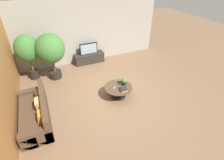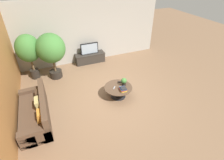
# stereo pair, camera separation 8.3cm
# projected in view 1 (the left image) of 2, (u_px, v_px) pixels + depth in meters

# --- Properties ---
(ground_plane) EXTENTS (24.00, 24.00, 0.00)m
(ground_plane) POSITION_uv_depth(u_px,v_px,m) (112.00, 96.00, 6.57)
(ground_plane) COLOR brown
(back_wall_stone) EXTENTS (7.40, 0.12, 3.00)m
(back_wall_stone) POSITION_uv_depth(u_px,v_px,m) (85.00, 31.00, 8.21)
(back_wall_stone) COLOR #A39E93
(back_wall_stone) RESTS_ON ground
(side_wall_left) EXTENTS (0.12, 7.40, 3.00)m
(side_wall_left) POSITION_uv_depth(u_px,v_px,m) (1.00, 80.00, 4.81)
(side_wall_left) COLOR #B2753D
(side_wall_left) RESTS_ON ground
(media_console) EXTENTS (1.45, 0.50, 0.47)m
(media_console) POSITION_uv_depth(u_px,v_px,m) (89.00, 58.00, 8.68)
(media_console) COLOR #2D2823
(media_console) RESTS_ON ground
(television) EXTENTS (0.86, 0.13, 0.54)m
(television) POSITION_uv_depth(u_px,v_px,m) (89.00, 49.00, 8.41)
(television) COLOR black
(television) RESTS_ON media_console
(coffee_table) EXTENTS (1.02, 1.02, 0.42)m
(coffee_table) POSITION_uv_depth(u_px,v_px,m) (118.00, 90.00, 6.41)
(coffee_table) COLOR black
(coffee_table) RESTS_ON ground
(couch_by_wall) EXTENTS (0.84, 2.16, 0.84)m
(couch_by_wall) POSITION_uv_depth(u_px,v_px,m) (36.00, 113.00, 5.43)
(couch_by_wall) COLOR #4C3828
(couch_by_wall) RESTS_ON ground
(potted_palm_tall) EXTENTS (0.95, 0.95, 1.93)m
(potted_palm_tall) POSITION_uv_depth(u_px,v_px,m) (27.00, 50.00, 6.88)
(potted_palm_tall) COLOR black
(potted_palm_tall) RESTS_ON ground
(potted_palm_corner) EXTENTS (1.15, 1.15, 1.95)m
(potted_palm_corner) POSITION_uv_depth(u_px,v_px,m) (50.00, 50.00, 6.94)
(potted_palm_corner) COLOR black
(potted_palm_corner) RESTS_ON ground
(potted_plant_tabletop) EXTENTS (0.21, 0.21, 0.30)m
(potted_plant_tabletop) POSITION_uv_depth(u_px,v_px,m) (124.00, 81.00, 6.36)
(potted_plant_tabletop) COLOR black
(potted_plant_tabletop) RESTS_ON coffee_table
(book_stack) EXTENTS (0.24, 0.27, 0.13)m
(book_stack) POSITION_uv_depth(u_px,v_px,m) (123.00, 89.00, 6.14)
(book_stack) COLOR gold
(book_stack) RESTS_ON coffee_table
(remote_black) EXTENTS (0.16, 0.11, 0.02)m
(remote_black) POSITION_uv_depth(u_px,v_px,m) (120.00, 82.00, 6.60)
(remote_black) COLOR black
(remote_black) RESTS_ON coffee_table
(remote_silver) EXTENTS (0.14, 0.15, 0.02)m
(remote_silver) POSITION_uv_depth(u_px,v_px,m) (114.00, 88.00, 6.29)
(remote_silver) COLOR gray
(remote_silver) RESTS_ON coffee_table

